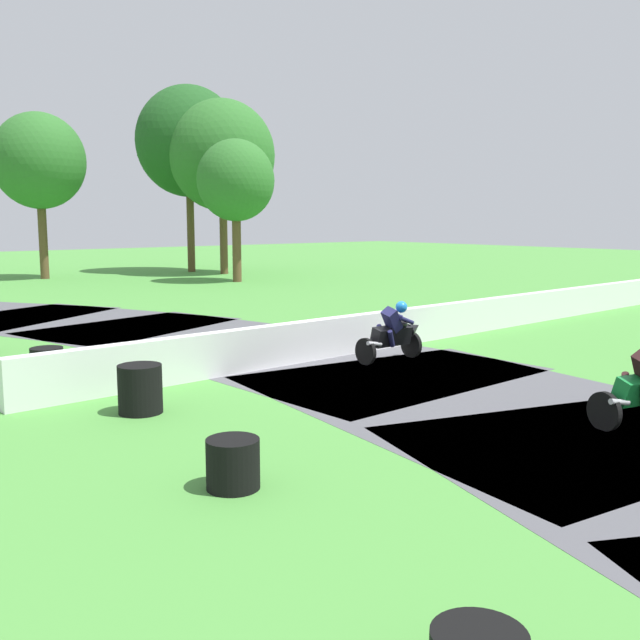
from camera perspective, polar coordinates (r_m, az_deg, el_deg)
The scene contains 11 objects.
ground_plane at distance 16.43m, azimuth -0.15°, elevation -3.07°, with size 120.00×120.00×0.00m, color #4C933D.
track_asphalt at distance 15.41m, azimuth -4.76°, elevation -3.83°, with size 12.26×38.08×0.01m.
safety_barrier at distance 20.27m, azimuth 11.30°, elevation 0.19°, with size 0.30×24.62×0.90m, color white.
motorcycle_chase_black at distance 16.13m, azimuth 5.89°, elevation -0.99°, with size 1.69×0.79×1.43m.
tire_stack_mid_a at distance 8.74m, azimuth -6.88°, elevation -11.18°, with size 0.64×0.64×0.60m.
tire_stack_mid_b at distance 12.21m, azimuth -13.99°, elevation -5.30°, with size 0.72×0.72×0.80m.
tire_stack_far at distance 15.50m, azimuth -20.73°, elevation -3.14°, with size 0.64×0.64×0.60m.
tree_far_left at distance 41.79m, azimuth -7.73°, elevation 12.73°, with size 5.90×5.90×9.74m.
tree_far_right at distance 43.91m, azimuth -10.32°, elevation 13.67°, with size 6.09×6.09×10.78m.
tree_behind_barrier at distance 40.69m, azimuth -21.28°, elevation 11.58°, with size 4.69×4.69×8.55m.
tree_distant at distance 36.40m, azimuth -6.66°, elevation 10.83°, with size 3.82×3.82×7.01m.
Camera 1 is at (-10.20, -12.49, 3.17)m, focal length 40.58 mm.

